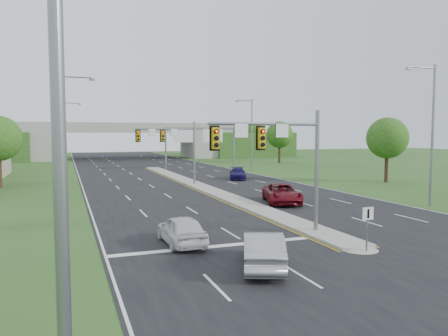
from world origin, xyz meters
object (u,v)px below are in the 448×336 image
Objects in this scene: overpass at (127,143)px; car_far_a at (282,193)px; signal_mast_far at (174,143)px; car_far_b at (238,173)px; signal_mast_near at (282,151)px; car_white at (181,230)px; car_silver at (263,250)px; sign_gantry at (200,137)px; keep_right_sign at (368,221)px.

overpass reaches higher than car_far_a.
car_far_b is (9.10, 4.22, -4.00)m from signal_mast_far.
signal_mast_far is 0.09× the size of overpass.
signal_mast_far is at bearing 90.00° from signal_mast_near.
signal_mast_far is at bearing -134.96° from car_far_b.
car_white is (-7.93, -79.97, -2.78)m from overpass.
overpass is at bearing -97.30° from car_white.
signal_mast_far is 30.35m from car_silver.
signal_mast_near is 80.11m from overpass.
signal_mast_far is 1.44× the size of car_far_b.
signal_mast_near is 1.00× the size of signal_mast_far.
car_white reaches higher than car_far_b.
car_far_b is at bearing -118.53° from car_white.
car_silver is (-5.67, -84.97, -2.76)m from overpass.
car_far_a reaches higher than car_white.
car_white is (-14.61, -44.89, -4.46)m from sign_gantry.
car_silver is at bearing -93.82° from overpass.
signal_mast_far is at bearing 94.39° from keep_right_sign.
signal_mast_near is at bearing -91.62° from overpass.
car_white is at bearing -120.43° from car_far_a.
sign_gantry is 0.14× the size of overpass.
sign_gantry reaches higher than car_far_a.
sign_gantry is at bearing 65.89° from signal_mast_far.
car_silver is 36.34m from car_far_b.
signal_mast_far is 3.18× the size of keep_right_sign.
car_silver is (-12.35, -49.89, -4.45)m from sign_gantry.
car_far_a is (3.16, 14.74, -0.71)m from keep_right_sign.
keep_right_sign reaches higher than car_far_b.
car_silver is 17.56m from car_far_a.
car_far_b is at bearing -89.43° from sign_gantry.
car_white is at bearing -43.38° from car_silver.
keep_right_sign is 15.09m from car_far_a.
car_white is at bearing 150.12° from keep_right_sign.
car_white is 32.65m from car_far_b.
signal_mast_far is 1.58× the size of car_white.
sign_gantry reaches higher than keep_right_sign.
signal_mast_near and signal_mast_far have the same top height.
signal_mast_far is (0.00, 25.00, 0.00)m from signal_mast_near.
keep_right_sign is 0.45× the size of car_far_b.
car_far_b is at bearing 96.03° from car_far_a.
signal_mast_far is 16.17m from car_far_a.
car_white is at bearing -96.74° from car_far_b.
sign_gantry is 2.47× the size of car_silver.
overpass is 69.92m from car_far_a.
keep_right_sign is at bearing 148.49° from car_white.
car_far_a reaches higher than car_silver.
signal_mast_far is 25.84m from car_white.
keep_right_sign reaches higher than car_silver.
sign_gantry is at bearing 110.73° from car_far_b.
keep_right_sign is at bearing -153.22° from car_silver.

